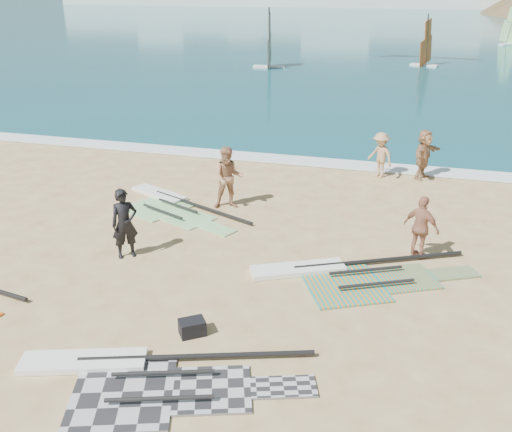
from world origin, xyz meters
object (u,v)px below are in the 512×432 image
(rig_green, at_px, (170,205))
(person_wetsuit, at_px, (125,224))
(rig_orange, at_px, (347,274))
(gear_bag_near, at_px, (192,327))
(beachgoer_left, at_px, (228,178))
(beachgoer_right, at_px, (424,154))
(beachgoer_mid, at_px, (380,155))
(beachgoer_back, at_px, (421,228))
(rig_grey, at_px, (139,376))

(rig_green, bearing_deg, person_wetsuit, -60.03)
(rig_orange, height_order, gear_bag_near, gear_bag_near)
(beachgoer_left, height_order, beachgoer_right, beachgoer_left)
(beachgoer_mid, xyz_separation_m, beachgoer_right, (1.53, 0.31, 0.07))
(person_wetsuit, bearing_deg, rig_orange, -34.81)
(rig_orange, relative_size, beachgoer_back, 3.28)
(beachgoer_right, bearing_deg, rig_grey, -175.06)
(rig_grey, relative_size, beachgoer_right, 3.12)
(rig_green, relative_size, beachgoer_mid, 2.91)
(gear_bag_near, bearing_deg, beachgoer_back, 48.03)
(rig_orange, xyz_separation_m, beachgoer_back, (1.67, 1.55, 0.81))
(rig_green, distance_m, rig_orange, 6.87)
(beachgoer_back, height_order, beachgoer_right, beachgoer_right)
(rig_orange, distance_m, beachgoer_mid, 8.04)
(beachgoer_mid, distance_m, beachgoer_right, 1.56)
(person_wetsuit, xyz_separation_m, beachgoer_back, (7.41, 2.02, -0.08))
(rig_grey, height_order, gear_bag_near, gear_bag_near)
(beachgoer_right, bearing_deg, gear_bag_near, -175.73)
(beachgoer_back, bearing_deg, beachgoer_right, -59.60)
(rig_green, relative_size, beachgoer_back, 2.87)
(rig_green, height_order, gear_bag_near, gear_bag_near)
(rig_grey, bearing_deg, beachgoer_back, 34.52)
(rig_grey, distance_m, rig_orange, 5.88)
(rig_green, xyz_separation_m, gear_bag_near, (3.36, -6.53, 0.12))
(person_wetsuit, xyz_separation_m, beachgoer_left, (1.48, 4.07, 0.06))
(rig_orange, bearing_deg, beachgoer_left, 112.89)
(rig_grey, xyz_separation_m, beachgoer_right, (4.84, 13.26, 0.86))
(gear_bag_near, relative_size, beachgoer_right, 0.28)
(rig_grey, xyz_separation_m, rig_green, (-2.94, 8.11, -0.00))
(gear_bag_near, height_order, person_wetsuit, person_wetsuit)
(rig_grey, height_order, rig_orange, same)
(gear_bag_near, bearing_deg, rig_green, 117.23)
(rig_green, xyz_separation_m, beachgoer_right, (7.78, 5.15, 0.86))
(rig_orange, height_order, person_wetsuit, person_wetsuit)
(beachgoer_right, bearing_deg, beachgoer_left, 153.50)
(gear_bag_near, xyz_separation_m, person_wetsuit, (-2.99, 2.89, 0.77))
(person_wetsuit, bearing_deg, gear_bag_near, -83.61)
(rig_grey, xyz_separation_m, rig_orange, (3.17, 4.95, 0.00))
(beachgoer_right, bearing_deg, rig_green, 148.51)
(rig_grey, bearing_deg, beachgoer_mid, 56.88)
(rig_green, relative_size, beachgoer_left, 2.45)
(person_wetsuit, bearing_deg, rig_green, 56.32)
(rig_green, distance_m, beachgoer_back, 7.98)
(person_wetsuit, distance_m, beachgoer_left, 4.33)
(rig_grey, bearing_deg, gear_bag_near, 56.26)
(gear_bag_near, bearing_deg, beachgoer_left, 102.18)
(rig_green, xyz_separation_m, beachgoer_back, (7.78, -1.61, 0.81))
(beachgoer_left, bearing_deg, gear_bag_near, -98.95)
(rig_grey, height_order, beachgoer_left, beachgoer_left)
(gear_bag_near, height_order, beachgoer_right, beachgoer_right)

